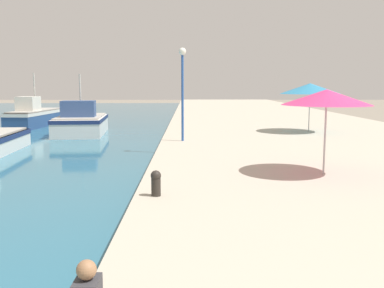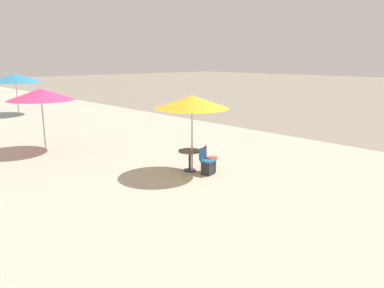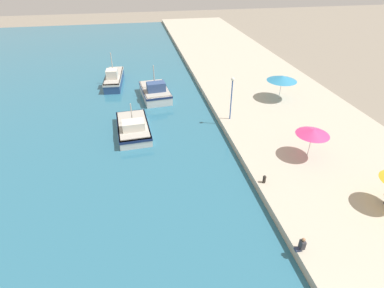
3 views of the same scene
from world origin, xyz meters
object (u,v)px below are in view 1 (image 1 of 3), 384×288
Objects in this scene: fishing_boat_mid at (81,122)px; lamppost at (182,78)px; cafe_umbrella_striped at (310,89)px; cafe_umbrella_white at (327,97)px; fishing_boat_far at (35,116)px; mooring_bollard at (156,182)px.

lamppost reaches higher than fishing_boat_mid.
cafe_umbrella_white is at bearing -103.44° from cafe_umbrella_striped.
cafe_umbrella_white is 0.60× the size of lamppost.
cafe_umbrella_striped is at bearing 28.29° from lamppost.
fishing_boat_far is 11.83× the size of mooring_bollard.
mooring_bollard is 10.99m from lamppost.
lamppost is (12.43, -14.28, 2.88)m from fishing_boat_far.
cafe_umbrella_striped is at bearing -23.15° from fishing_boat_mid.
cafe_umbrella_striped is 5.36× the size of mooring_bollard.
fishing_boat_far reaches higher than cafe_umbrella_white.
fishing_boat_mid is 1.84× the size of cafe_umbrella_striped.
lamppost is (7.20, -8.56, 2.92)m from fishing_boat_mid.
fishing_boat_far is 28.07m from cafe_umbrella_white.
fishing_boat_mid reaches higher than cafe_umbrella_striped.
cafe_umbrella_striped is at bearing 76.56° from cafe_umbrella_white.
cafe_umbrella_striped is 0.77× the size of lamppost.
lamppost is at bearing -55.72° from fishing_boat_mid.
fishing_boat_mid is at bearing 162.63° from cafe_umbrella_striped.
cafe_umbrella_white is 6.09m from mooring_bollard.
fishing_boat_far is 22.47m from cafe_umbrella_striped.
mooring_bollard is (6.68, -19.18, 0.18)m from fishing_boat_mid.
fishing_boat_far reaches higher than fishing_boat_mid.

